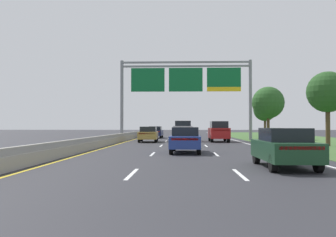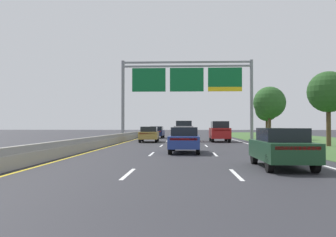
# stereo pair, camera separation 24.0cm
# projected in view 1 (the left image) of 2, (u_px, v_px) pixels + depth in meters

# --- Properties ---
(ground_plane) EXTENTS (220.00, 220.00, 0.00)m
(ground_plane) POSITION_uv_depth(u_px,v_px,m) (183.00, 142.00, 37.25)
(ground_plane) COLOR #2B2B30
(lane_striping) EXTENTS (11.96, 106.00, 0.01)m
(lane_striping) POSITION_uv_depth(u_px,v_px,m) (183.00, 142.00, 36.79)
(lane_striping) COLOR white
(lane_striping) RESTS_ON ground
(grass_verge_right) EXTENTS (14.00, 110.00, 0.02)m
(grass_verge_right) POSITION_uv_depth(u_px,v_px,m) (325.00, 142.00, 36.72)
(grass_verge_right) COLOR #3D602D
(grass_verge_right) RESTS_ON ground
(median_barrier_concrete) EXTENTS (0.60, 110.00, 0.85)m
(median_barrier_concrete) POSITION_uv_depth(u_px,v_px,m) (118.00, 139.00, 37.51)
(median_barrier_concrete) COLOR #99968E
(median_barrier_concrete) RESTS_ON ground
(overhead_sign_gantry) EXTENTS (15.06, 0.42, 9.16)m
(overhead_sign_gantry) POSITION_uv_depth(u_px,v_px,m) (186.00, 83.00, 42.55)
(overhead_sign_gantry) COLOR gray
(overhead_sign_gantry) RESTS_ON ground
(pickup_truck_silver) EXTENTS (2.07, 5.42, 2.20)m
(pickup_truck_silver) POSITION_uv_depth(u_px,v_px,m) (183.00, 131.00, 40.84)
(pickup_truck_silver) COLOR #B2B5BA
(pickup_truck_silver) RESTS_ON ground
(car_navy_left_lane_sedan) EXTENTS (1.92, 4.44, 1.57)m
(car_navy_left_lane_sedan) POSITION_uv_depth(u_px,v_px,m) (155.00, 132.00, 50.10)
(car_navy_left_lane_sedan) COLOR #161E47
(car_navy_left_lane_sedan) RESTS_ON ground
(car_gold_left_lane_sedan) EXTENTS (1.92, 4.44, 1.57)m
(car_gold_left_lane_sedan) POSITION_uv_depth(u_px,v_px,m) (148.00, 134.00, 37.82)
(car_gold_left_lane_sedan) COLOR #A38438
(car_gold_left_lane_sedan) RESTS_ON ground
(car_blue_centre_lane_sedan) EXTENTS (1.95, 4.45, 1.57)m
(car_blue_centre_lane_sedan) POSITION_uv_depth(u_px,v_px,m) (186.00, 139.00, 22.95)
(car_blue_centre_lane_sedan) COLOR navy
(car_blue_centre_lane_sedan) RESTS_ON ground
(car_darkgreen_right_lane_sedan) EXTENTS (1.83, 4.40, 1.57)m
(car_darkgreen_right_lane_sedan) POSITION_uv_depth(u_px,v_px,m) (284.00, 147.00, 14.73)
(car_darkgreen_right_lane_sedan) COLOR #193D23
(car_darkgreen_right_lane_sedan) RESTS_ON ground
(car_red_right_lane_suv) EXTENTS (1.92, 4.71, 2.11)m
(car_red_right_lane_suv) POSITION_uv_depth(u_px,v_px,m) (219.00, 131.00, 38.49)
(car_red_right_lane_suv) COLOR maroon
(car_red_right_lane_suv) RESTS_ON ground
(roadside_tree_mid) EXTENTS (3.33, 3.33, 6.07)m
(roadside_tree_mid) POSITION_uv_depth(u_px,v_px,m) (328.00, 92.00, 30.22)
(roadside_tree_mid) COLOR #4C3823
(roadside_tree_mid) RESTS_ON ground
(roadside_tree_far) EXTENTS (3.95, 3.95, 6.49)m
(roadside_tree_far) POSITION_uv_depth(u_px,v_px,m) (268.00, 103.00, 46.01)
(roadside_tree_far) COLOR #4C3823
(roadside_tree_far) RESTS_ON ground
(roadside_tree_distant) EXTENTS (3.54, 3.54, 5.92)m
(roadside_tree_distant) POSITION_uv_depth(u_px,v_px,m) (265.00, 110.00, 57.61)
(roadside_tree_distant) COLOR #4C3823
(roadside_tree_distant) RESTS_ON ground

